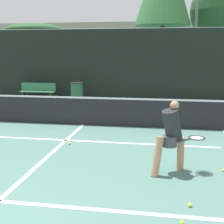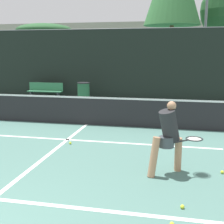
{
  "view_description": "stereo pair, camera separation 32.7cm",
  "coord_description": "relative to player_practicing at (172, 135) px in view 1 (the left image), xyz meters",
  "views": [
    {
      "loc": [
        2.64,
        -2.58,
        2.43
      ],
      "look_at": [
        1.39,
        4.85,
        0.95
      ],
      "focal_mm": 50.0,
      "sensor_mm": 36.0,
      "label": 1
    },
    {
      "loc": [
        2.96,
        -2.52,
        2.43
      ],
      "look_at": [
        1.39,
        4.85,
        0.95
      ],
      "focal_mm": 50.0,
      "sensor_mm": 36.0,
      "label": 2
    }
  ],
  "objects": [
    {
      "name": "tree_mid",
      "position": [
        3.42,
        16.89,
        4.3
      ],
      "size": [
        4.05,
        4.05,
        7.13
      ],
      "color": "brown",
      "rests_on": "ground"
    },
    {
      "name": "parked_car",
      "position": [
        -3.93,
        12.6,
        -0.14
      ],
      "size": [
        1.81,
        4.37,
        1.55
      ],
      "color": "navy",
      "rests_on": "ground"
    },
    {
      "name": "tennis_ball_scattered_6",
      "position": [
        1.08,
        0.2,
        -0.76
      ],
      "size": [
        0.07,
        0.07,
        0.07
      ],
      "primitive_type": "sphere",
      "color": "#D1E033",
      "rests_on": "ground"
    },
    {
      "name": "tennis_ball_scattered_0",
      "position": [
        0.29,
        -1.42,
        -0.76
      ],
      "size": [
        0.07,
        0.07,
        0.07
      ],
      "primitive_type": "sphere",
      "color": "#D1E033",
      "rests_on": "ground"
    },
    {
      "name": "court_center_mark",
      "position": [
        -2.81,
        1.0,
        -0.79
      ],
      "size": [
        0.1,
        5.49,
        0.01
      ],
      "primitive_type": "cube",
      "color": "white",
      "rests_on": "ground"
    },
    {
      "name": "courtside_bench",
      "position": [
        -6.39,
        8.51,
        -0.32
      ],
      "size": [
        1.79,
        0.4,
        0.86
      ],
      "rotation": [
        0.0,
        0.0,
        0.01
      ],
      "color": "#33724C",
      "rests_on": "ground"
    },
    {
      "name": "fence_back",
      "position": [
        -2.81,
        9.19,
        0.96
      ],
      "size": [
        24.0,
        0.06,
        3.51
      ],
      "color": "black",
      "rests_on": "ground"
    },
    {
      "name": "tree_west",
      "position": [
        -9.18,
        14.93,
        3.03
      ],
      "size": [
        3.87,
        3.87,
        4.32
      ],
      "color": "brown",
      "rests_on": "ground"
    },
    {
      "name": "court_service_line",
      "position": [
        -2.81,
        1.87,
        -0.79
      ],
      "size": [
        8.25,
        0.1,
        0.01
      ],
      "primitive_type": "cube",
      "color": "white",
      "rests_on": "ground"
    },
    {
      "name": "trash_bin",
      "position": [
        -4.29,
        8.19,
        -0.31
      ],
      "size": [
        0.6,
        0.6,
        0.95
      ],
      "color": "#28603D",
      "rests_on": "ground"
    },
    {
      "name": "tennis_ball_scattered_5",
      "position": [
        0.14,
        -1.97,
        -0.76
      ],
      "size": [
        0.07,
        0.07,
        0.07
      ],
      "primitive_type": "sphere",
      "color": "#D1E033",
      "rests_on": "ground"
    },
    {
      "name": "tennis_ball_scattered_1",
      "position": [
        -2.59,
        1.49,
        -0.76
      ],
      "size": [
        0.07,
        0.07,
        0.07
      ],
      "primitive_type": "sphere",
      "color": "#D1E033",
      "rests_on": "ground"
    },
    {
      "name": "net",
      "position": [
        -2.81,
        3.74,
        -0.28
      ],
      "size": [
        11.09,
        0.09,
        1.07
      ],
      "color": "slate",
      "rests_on": "ground"
    },
    {
      "name": "building_far",
      "position": [
        -2.81,
        28.81,
        1.94
      ],
      "size": [
        36.0,
        2.4,
        5.47
      ],
      "primitive_type": "cube",
      "color": "gray",
      "rests_on": "ground"
    },
    {
      "name": "player_practicing",
      "position": [
        0.0,
        0.0,
        0.0
      ],
      "size": [
        1.15,
        0.74,
        1.47
      ],
      "rotation": [
        0.0,
        0.0,
        0.73
      ],
      "color": "tan",
      "rests_on": "ground"
    }
  ]
}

